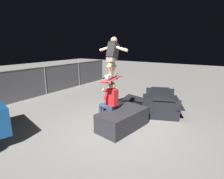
# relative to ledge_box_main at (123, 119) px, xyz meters

# --- Properties ---
(ground_plane) EXTENTS (40.00, 40.00, 0.00)m
(ground_plane) POSITION_rel_ledge_box_main_xyz_m (-0.04, 0.16, -0.27)
(ground_plane) COLOR gray
(ledge_box_main) EXTENTS (1.70, 1.06, 0.55)m
(ledge_box_main) POSITION_rel_ledge_box_main_xyz_m (0.00, 0.00, 0.00)
(ledge_box_main) COLOR #28282D
(ledge_box_main) RESTS_ON ground
(person_sitting_on_ledge) EXTENTS (0.60, 0.78, 1.38)m
(person_sitting_on_ledge) POSITION_rel_ledge_box_main_xyz_m (-0.01, 0.48, 0.51)
(person_sitting_on_ledge) COLOR #2D3856
(person_sitting_on_ledge) RESTS_ON ground
(skateboard) EXTENTS (1.03, 0.30, 0.13)m
(skateboard) POSITION_rel_ledge_box_main_xyz_m (-0.02, 0.38, 1.18)
(skateboard) COLOR #B72D2D
(skater_airborne) EXTENTS (0.63, 0.89, 1.12)m
(skater_airborne) POSITION_rel_ledge_box_main_xyz_m (0.04, 0.39, 1.87)
(skater_airborne) COLOR white
(kicker_ramp) EXTENTS (1.16, 1.19, 0.37)m
(kicker_ramp) POSITION_rel_ledge_box_main_xyz_m (2.06, 0.83, -0.21)
(kicker_ramp) COLOR black
(kicker_ramp) RESTS_ON ground
(picnic_table_back) EXTENTS (2.08, 1.88, 0.75)m
(picnic_table_back) POSITION_rel_ledge_box_main_xyz_m (1.92, -0.52, 0.22)
(picnic_table_back) COLOR black
(picnic_table_back) RESTS_ON ground
(fence_back) EXTENTS (12.05, 0.05, 1.40)m
(fence_back) POSITION_rel_ledge_box_main_xyz_m (-0.04, 5.10, 0.47)
(fence_back) COLOR slate
(fence_back) RESTS_ON ground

